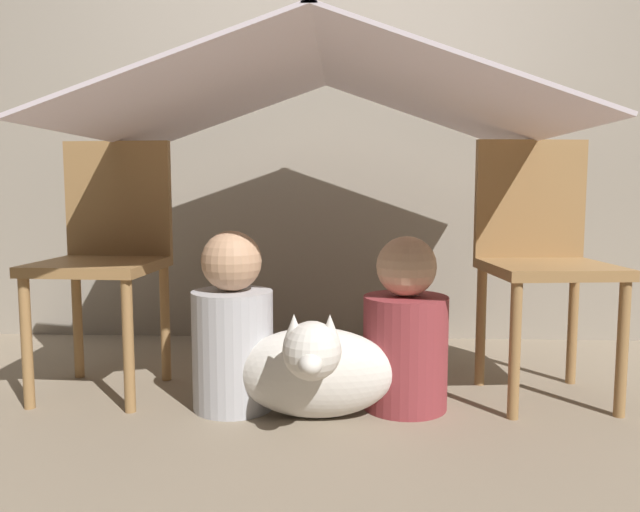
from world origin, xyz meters
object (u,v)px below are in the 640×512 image
at_px(person_front, 233,331).
at_px(person_second, 405,334).
at_px(chair_right, 541,252).
at_px(dog, 315,369).
at_px(chair_left, 107,250).

distance_m(person_front, person_second, 0.57).
distance_m(chair_right, dog, 0.90).
relative_size(person_front, dog, 1.18).
bearing_deg(person_second, person_front, -177.41).
relative_size(chair_left, person_front, 1.53).
relative_size(chair_right, dog, 1.80).
xyz_separation_m(chair_right, person_front, (-1.06, -0.20, -0.25)).
bearing_deg(dog, person_second, 24.88).
relative_size(chair_left, person_second, 1.57).
bearing_deg(person_second, dog, -155.12).
bearing_deg(chair_left, chair_right, 3.09).
bearing_deg(chair_right, person_front, -174.90).
bearing_deg(chair_right, person_second, -166.06).
xyz_separation_m(person_second, dog, (-0.29, -0.14, -0.08)).
height_order(chair_left, person_front, chair_left).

